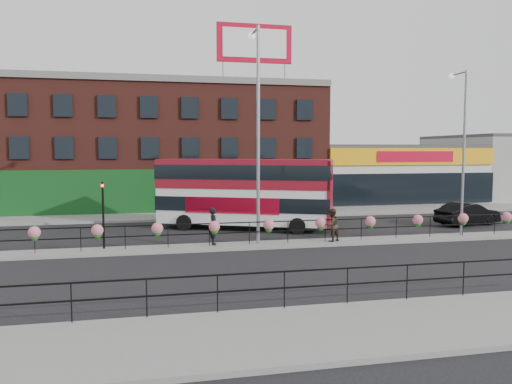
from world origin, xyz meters
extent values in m
plane|color=black|center=(0.00, 0.00, 0.00)|extent=(120.00, 120.00, 0.00)
cube|color=gray|center=(0.00, -12.00, 0.07)|extent=(60.00, 4.00, 0.15)
cube|color=gray|center=(0.00, 12.00, 0.07)|extent=(60.00, 4.00, 0.15)
cube|color=gray|center=(0.00, 0.00, 0.07)|extent=(60.00, 1.60, 0.15)
cube|color=gold|center=(0.00, -9.70, 0.01)|extent=(60.00, 0.10, 0.01)
cube|color=gold|center=(0.00, -9.88, 0.01)|extent=(60.00, 0.10, 0.01)
cube|color=brown|center=(-4.00, 20.00, 5.00)|extent=(25.00, 12.00, 10.00)
cube|color=#3F3F42|center=(-4.00, 20.00, 10.15)|extent=(25.00, 12.00, 0.30)
cube|color=#104617|center=(-4.00, 13.92, 1.70)|extent=(25.00, 0.25, 3.40)
cube|color=silver|center=(16.00, 20.00, 2.50)|extent=(15.00, 12.00, 5.00)
cube|color=#3F3F42|center=(16.00, 20.00, 5.15)|extent=(15.00, 12.00, 0.30)
cube|color=#EEA40C|center=(16.00, 13.92, 4.30)|extent=(15.00, 0.25, 1.40)
cube|color=#B40721|center=(16.00, 13.80, 4.30)|extent=(7.00, 0.10, 0.90)
cube|color=black|center=(16.00, 13.92, 1.60)|extent=(15.00, 0.25, 2.60)
cube|color=#B40721|center=(2.50, 15.00, 13.20)|extent=(6.00, 0.25, 3.00)
cube|color=white|center=(2.50, 14.86, 13.20)|extent=(5.10, 0.04, 2.25)
cylinder|color=gray|center=(0.00, 15.00, 11.00)|extent=(0.12, 0.12, 1.40)
cylinder|color=gray|center=(5.00, 15.00, 11.00)|extent=(0.12, 0.12, 1.40)
cube|color=black|center=(0.00, 0.00, 1.25)|extent=(30.00, 0.05, 0.05)
cube|color=black|center=(0.00, 0.00, 0.76)|extent=(30.00, 0.05, 0.05)
cylinder|color=black|center=(-11.00, 0.00, 0.70)|extent=(0.04, 0.04, 1.10)
cylinder|color=black|center=(-9.00, 0.00, 0.70)|extent=(0.04, 0.04, 1.10)
cylinder|color=black|center=(-7.00, 0.00, 0.70)|extent=(0.04, 0.04, 1.10)
cylinder|color=black|center=(-5.00, 0.00, 0.70)|extent=(0.04, 0.04, 1.10)
cylinder|color=black|center=(-3.00, 0.00, 0.70)|extent=(0.04, 0.04, 1.10)
cylinder|color=black|center=(-1.00, 0.00, 0.70)|extent=(0.04, 0.04, 1.10)
cylinder|color=black|center=(1.00, 0.00, 0.70)|extent=(0.04, 0.04, 1.10)
cylinder|color=black|center=(3.00, 0.00, 0.70)|extent=(0.04, 0.04, 1.10)
cylinder|color=black|center=(5.00, 0.00, 0.70)|extent=(0.04, 0.04, 1.10)
cylinder|color=black|center=(7.00, 0.00, 0.70)|extent=(0.04, 0.04, 1.10)
cylinder|color=black|center=(9.00, 0.00, 0.70)|extent=(0.04, 0.04, 1.10)
cylinder|color=black|center=(11.00, 0.00, 0.70)|extent=(0.04, 0.04, 1.10)
cylinder|color=black|center=(13.00, 0.00, 0.70)|extent=(0.04, 0.04, 1.10)
sphere|color=#CA6B79|center=(-11.00, 0.00, 1.10)|extent=(0.56, 0.56, 0.56)
sphere|color=#205718|center=(-11.00, 0.00, 0.87)|extent=(0.36, 0.36, 0.36)
sphere|color=#CA6B79|center=(-8.25, 0.00, 1.10)|extent=(0.56, 0.56, 0.56)
sphere|color=#205718|center=(-8.25, 0.00, 0.87)|extent=(0.36, 0.36, 0.36)
sphere|color=#CA6B79|center=(-5.50, 0.00, 1.10)|extent=(0.56, 0.56, 0.56)
sphere|color=#205718|center=(-5.50, 0.00, 0.87)|extent=(0.36, 0.36, 0.36)
sphere|color=#CA6B79|center=(-2.75, 0.00, 1.10)|extent=(0.56, 0.56, 0.56)
sphere|color=#205718|center=(-2.75, 0.00, 0.87)|extent=(0.36, 0.36, 0.36)
sphere|color=#CA6B79|center=(0.00, 0.00, 1.10)|extent=(0.56, 0.56, 0.56)
sphere|color=#205718|center=(0.00, 0.00, 0.87)|extent=(0.36, 0.36, 0.36)
sphere|color=#CA6B79|center=(2.75, 0.00, 1.10)|extent=(0.56, 0.56, 0.56)
sphere|color=#205718|center=(2.75, 0.00, 0.87)|extent=(0.36, 0.36, 0.36)
sphere|color=#CA6B79|center=(5.50, 0.00, 1.10)|extent=(0.56, 0.56, 0.56)
sphere|color=#205718|center=(5.50, 0.00, 0.87)|extent=(0.36, 0.36, 0.36)
sphere|color=#CA6B79|center=(8.25, 0.00, 1.10)|extent=(0.56, 0.56, 0.56)
sphere|color=#205718|center=(8.25, 0.00, 0.87)|extent=(0.36, 0.36, 0.36)
sphere|color=#CA6B79|center=(11.00, 0.00, 1.10)|extent=(0.56, 0.56, 0.56)
sphere|color=#205718|center=(11.00, 0.00, 0.87)|extent=(0.36, 0.36, 0.36)
sphere|color=#CA6B79|center=(13.75, 0.00, 1.10)|extent=(0.56, 0.56, 0.56)
sphere|color=#205718|center=(13.75, 0.00, 0.87)|extent=(0.36, 0.36, 0.36)
cube|color=black|center=(-2.00, -10.10, 1.25)|extent=(20.00, 0.05, 0.05)
cube|color=black|center=(-2.00, -10.10, 0.76)|extent=(20.00, 0.05, 0.05)
cylinder|color=black|center=(-8.00, -10.10, 0.70)|extent=(0.04, 0.04, 1.10)
cylinder|color=black|center=(-6.00, -10.10, 0.70)|extent=(0.04, 0.04, 1.10)
cylinder|color=black|center=(-4.00, -10.10, 0.70)|extent=(0.04, 0.04, 1.10)
cylinder|color=black|center=(-2.00, -10.10, 0.70)|extent=(0.04, 0.04, 1.10)
cylinder|color=black|center=(0.00, -10.10, 0.70)|extent=(0.04, 0.04, 1.10)
cylinder|color=black|center=(2.00, -10.10, 0.70)|extent=(0.04, 0.04, 1.10)
cylinder|color=black|center=(4.00, -10.10, 0.70)|extent=(0.04, 0.04, 1.10)
cube|color=white|center=(-0.17, 5.64, 2.29)|extent=(10.55, 6.52, 3.82)
cube|color=maroon|center=(-0.17, 5.64, 3.39)|extent=(10.63, 6.60, 1.72)
cube|color=black|center=(-0.17, 5.64, 1.62)|extent=(10.65, 6.63, 0.86)
cube|color=black|center=(-0.17, 5.64, 3.53)|extent=(10.68, 6.65, 0.86)
cube|color=maroon|center=(-0.17, 5.64, 4.23)|extent=(10.55, 6.52, 0.11)
cube|color=maroon|center=(4.56, 3.48, 2.29)|extent=(1.20, 2.31, 3.82)
cube|color=#B40721|center=(-1.11, 4.73, 1.58)|extent=(5.23, 2.41, 0.95)
cylinder|color=black|center=(-3.80, 5.97, 0.48)|extent=(0.99, 0.66, 0.95)
cylinder|color=black|center=(-2.81, 8.15, 0.48)|extent=(0.99, 0.66, 0.95)
cylinder|color=black|center=(2.46, 3.13, 0.48)|extent=(0.99, 0.66, 0.95)
cylinder|color=black|center=(3.45, 5.30, 0.48)|extent=(0.99, 0.66, 0.95)
imported|color=black|center=(14.25, 4.18, 0.73)|extent=(3.52, 5.11, 1.46)
imported|color=black|center=(-2.76, 0.23, 1.08)|extent=(0.69, 0.46, 1.86)
imported|color=#31251D|center=(3.31, -0.15, 0.99)|extent=(1.27, 1.22, 1.69)
cylinder|color=gray|center=(-0.52, 0.12, 5.52)|extent=(0.17, 0.17, 10.74)
cylinder|color=gray|center=(-0.52, 0.92, 10.78)|extent=(0.11, 1.61, 0.11)
sphere|color=silver|center=(-0.52, 1.73, 10.73)|extent=(0.39, 0.39, 0.39)
cylinder|color=gray|center=(11.04, 0.20, 4.65)|extent=(0.14, 0.14, 9.00)
cylinder|color=gray|center=(11.04, 0.87, 9.06)|extent=(0.09, 1.35, 0.09)
sphere|color=silver|center=(11.04, 1.55, 9.02)|extent=(0.32, 0.32, 0.32)
cylinder|color=black|center=(-8.00, 0.40, 1.75)|extent=(0.10, 0.10, 3.20)
imported|color=black|center=(-8.00, 0.40, 3.35)|extent=(0.15, 0.18, 0.90)
sphere|color=#FF190C|center=(-8.00, 0.28, 3.17)|extent=(0.14, 0.14, 0.14)
camera|label=1|loc=(-5.92, -24.10, 4.84)|focal=35.00mm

